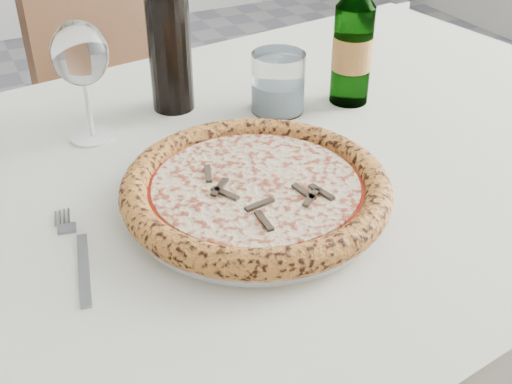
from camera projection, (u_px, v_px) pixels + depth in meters
dining_table at (226, 218)px, 0.95m from camera, size 1.61×1.08×0.76m
chair_far at (131, 101)px, 1.62m from camera, size 0.49×0.49×0.93m
plate at (256, 199)px, 0.82m from camera, size 0.32×0.32×0.02m
pizza at (256, 188)px, 0.81m from camera, size 0.34×0.34×0.04m
fork at (78, 255)px, 0.74m from camera, size 0.04×0.18×0.00m
wine_glass at (80, 56)px, 0.91m from camera, size 0.08×0.08×0.18m
tumbler at (278, 86)px, 1.04m from camera, size 0.09×0.09×0.10m
beer_bottle at (353, 44)px, 1.04m from camera, size 0.07×0.07×0.25m
wine_bottle at (169, 38)px, 1.01m from camera, size 0.07×0.07×0.28m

